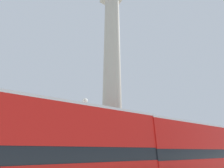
# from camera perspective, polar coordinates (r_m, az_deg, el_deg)

# --- Properties ---
(monument_column) EXTENTS (4.59, 4.59, 24.78)m
(monument_column) POSITION_cam_1_polar(r_m,az_deg,el_deg) (16.66, 0.00, 2.67)
(monument_column) COLOR #A39E8E
(monument_column) RESTS_ON ground_plane
(bus_a) EXTENTS (10.69, 3.04, 4.31)m
(bus_a) POSITION_cam_1_polar(r_m,az_deg,el_deg) (13.45, 29.08, -21.94)
(bus_a) COLOR red
(bus_a) RESTS_ON ground_plane
(bus_b) EXTENTS (11.35, 2.93, 4.38)m
(bus_b) POSITION_cam_1_polar(r_m,az_deg,el_deg) (7.01, -28.32, -22.32)
(bus_b) COLOR red
(bus_b) RESTS_ON ground_plane
(equestrian_statue) EXTENTS (3.67, 3.23, 6.43)m
(equestrian_statue) POSITION_cam_1_polar(r_m,az_deg,el_deg) (26.86, 18.76, -24.11)
(equestrian_statue) COLOR #A39E8E
(equestrian_statue) RESTS_ON ground_plane
(street_lamp) EXTENTS (0.40, 0.40, 6.08)m
(street_lamp) POSITION_cam_1_polar(r_m,az_deg,el_deg) (10.76, -11.29, -19.50)
(street_lamp) COLOR black
(street_lamp) RESTS_ON ground_plane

